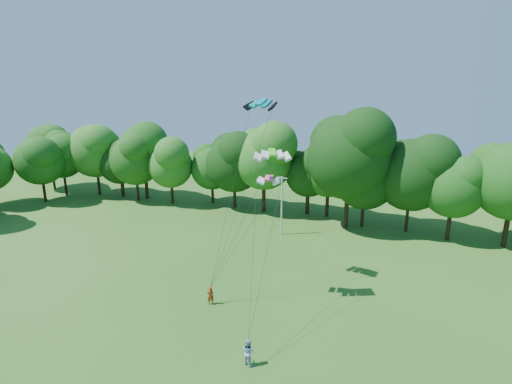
% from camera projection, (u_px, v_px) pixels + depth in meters
% --- Properties ---
extents(utility_pole, '(1.42, 0.37, 7.16)m').
position_uv_depth(utility_pole, '(282.00, 205.00, 46.99)').
color(utility_pole, beige).
rests_on(utility_pole, ground).
extents(kite_flyer_left, '(0.67, 0.63, 1.54)m').
position_uv_depth(kite_flyer_left, '(210.00, 295.00, 32.54)').
color(kite_flyer_left, '#A52D15').
rests_on(kite_flyer_left, ground).
extents(kite_flyer_right, '(1.09, 0.99, 1.82)m').
position_uv_depth(kite_flyer_right, '(248.00, 352.00, 25.46)').
color(kite_flyer_right, '#98B4D3').
rests_on(kite_flyer_right, ground).
extents(kite_teal, '(2.94, 1.79, 0.62)m').
position_uv_depth(kite_teal, '(261.00, 102.00, 33.09)').
color(kite_teal, '#04818B').
rests_on(kite_teal, ground).
extents(kite_green, '(3.03, 2.23, 0.50)m').
position_uv_depth(kite_green, '(272.00, 153.00, 30.44)').
color(kite_green, '#4BD720').
rests_on(kite_green, ground).
extents(kite_pink, '(2.00, 1.21, 0.33)m').
position_uv_depth(kite_pink, '(269.00, 178.00, 31.48)').
color(kite_pink, '#FF4688').
rests_on(kite_pink, ground).
extents(tree_back_west, '(8.30, 8.30, 12.08)m').
position_uv_depth(tree_back_west, '(135.00, 152.00, 60.24)').
color(tree_back_west, black).
rests_on(tree_back_west, ground).
extents(tree_back_center, '(11.25, 11.25, 16.37)m').
position_uv_depth(tree_back_center, '(350.00, 147.00, 47.62)').
color(tree_back_center, black).
rests_on(tree_back_center, ground).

